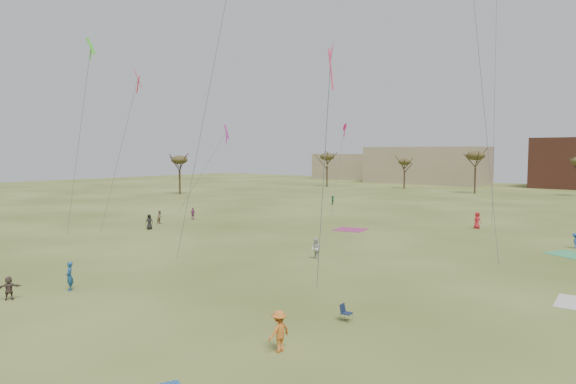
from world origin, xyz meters
The scene contains 17 objects.
ground centered at (0.00, 0.00, 0.00)m, with size 260.00×260.00×0.00m, color #3A4A17.
flyer_near_right centered at (-5.02, -3.38, 0.91)m, with size 0.66×0.43×1.82m, color #1D4D88.
spectator_fore_b centered at (-25.35, 18.65, 0.81)m, with size 0.79×0.62×1.63m, color #856D54.
spectator_fore_c centered at (-5.84, -6.65, 0.70)m, with size 1.30×0.41×1.40m, color brown.
flyer_mid_a centered at (-22.60, 15.15, 0.85)m, with size 0.83×0.54×1.71m, color black.
flyer_mid_b centered at (11.48, -2.65, 0.91)m, with size 1.17×0.67×1.82m, color #CD6B26.
spectator_mid_d centered at (-25.43, 23.81, 0.76)m, with size 0.89×0.37×1.51m, color #8B3A77.
spectator_mid_e centered at (1.23, 14.05, 0.85)m, with size 0.82×0.64×1.70m, color silver.
flyer_far_a centered at (-22.17, 50.71, 0.74)m, with size 1.38×0.44×1.49m, color #2A8042.
flyer_far_b centered at (5.50, 39.06, 0.94)m, with size 0.92×0.60×1.87m, color red.
flyer_far_c centered at (16.49, 32.57, 0.69)m, with size 0.89×0.51×1.38m, color #204D93.
blanket_plum centered at (-5.06, 29.19, 0.00)m, with size 3.31×3.31×0.03m, color #992F65.
blanket_olive centered at (16.79, 29.07, 0.00)m, with size 3.09×3.09×0.03m, color #389C62.
camp_chair_center centered at (11.53, 2.61, 0.26)m, with size 0.60×0.56×0.87m.
tree_line centered at (-2.85, 79.12, 7.09)m, with size 117.44×49.32×8.91m.
building_tan centered at (-35.00, 115.00, 5.00)m, with size 32.00×14.00×10.00m, color #937F60.
building_tan_west centered at (-65.00, 122.00, 4.00)m, with size 20.00×12.00×8.00m, color #937F60.
Camera 1 is at (25.53, -19.22, 8.64)m, focal length 32.17 mm.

